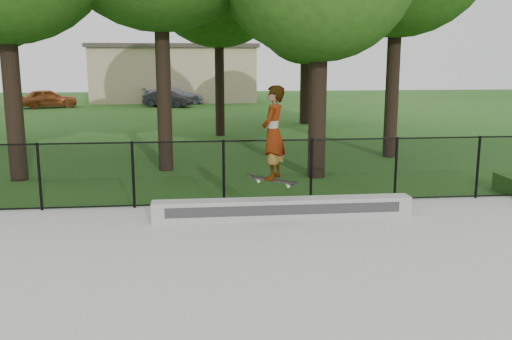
# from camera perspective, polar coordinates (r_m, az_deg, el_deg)

# --- Properties ---
(ground) EXTENTS (100.00, 100.00, 0.00)m
(ground) POSITION_cam_1_polar(r_m,az_deg,el_deg) (7.47, -0.64, -15.58)
(ground) COLOR #1F5117
(ground) RESTS_ON ground
(concrete_slab) EXTENTS (14.00, 12.00, 0.06)m
(concrete_slab) POSITION_cam_1_polar(r_m,az_deg,el_deg) (7.46, -0.64, -15.37)
(concrete_slab) COLOR #AAAAA5
(concrete_slab) RESTS_ON ground
(grind_ledge) EXTENTS (5.40, 0.40, 0.42)m
(grind_ledge) POSITION_cam_1_polar(r_m,az_deg,el_deg) (11.89, 2.71, -3.86)
(grind_ledge) COLOR #9F9F9A
(grind_ledge) RESTS_ON concrete_slab
(car_a) EXTENTS (3.92, 2.64, 1.25)m
(car_a) POSITION_cam_1_polar(r_m,az_deg,el_deg) (40.71, -20.07, 6.74)
(car_a) COLOR #90421A
(car_a) RESTS_ON ground
(car_b) EXTENTS (3.18, 2.20, 1.08)m
(car_b) POSITION_cam_1_polar(r_m,az_deg,el_deg) (39.29, -8.80, 7.03)
(car_b) COLOR black
(car_b) RESTS_ON ground
(car_c) EXTENTS (4.28, 2.82, 1.24)m
(car_c) POSITION_cam_1_polar(r_m,az_deg,el_deg) (41.46, -8.27, 7.37)
(car_c) COLOR #A5A3B9
(car_c) RESTS_ON ground
(skater_airborne) EXTENTS (0.83, 0.80, 2.03)m
(skater_airborne) POSITION_cam_1_polar(r_m,az_deg,el_deg) (11.26, 1.72, 3.60)
(skater_airborne) COLOR black
(skater_airborne) RESTS_ON ground
(chainlink_fence) EXTENTS (16.06, 0.06, 1.50)m
(chainlink_fence) POSITION_cam_1_polar(r_m,az_deg,el_deg) (12.81, -3.25, -0.28)
(chainlink_fence) COLOR black
(chainlink_fence) RESTS_ON concrete_slab
(distant_building) EXTENTS (12.40, 6.40, 4.30)m
(distant_building) POSITION_cam_1_polar(r_m,az_deg,el_deg) (44.67, -8.14, 9.63)
(distant_building) COLOR tan
(distant_building) RESTS_ON ground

